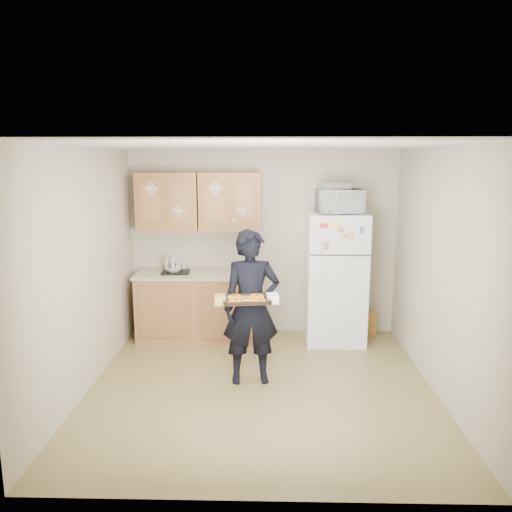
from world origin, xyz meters
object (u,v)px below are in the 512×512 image
(baking_tray, at_px, (246,300))
(microwave, at_px, (340,201))
(dish_rack, at_px, (176,268))
(person, at_px, (251,307))
(refrigerator, at_px, (335,278))

(baking_tray, height_order, microwave, microwave)
(baking_tray, relative_size, dish_rack, 1.30)
(person, relative_size, baking_tray, 3.55)
(baking_tray, distance_m, microwave, 2.07)
(refrigerator, xyz_separation_m, microwave, (0.02, -0.05, 1.00))
(person, distance_m, dish_rack, 1.67)
(microwave, distance_m, dish_rack, 2.29)
(refrigerator, height_order, baking_tray, refrigerator)
(microwave, bearing_deg, dish_rack, 166.83)
(refrigerator, bearing_deg, microwave, -66.91)
(baking_tray, relative_size, microwave, 0.85)
(refrigerator, bearing_deg, dish_rack, 179.17)
(microwave, height_order, dish_rack, microwave)
(person, distance_m, microwave, 1.92)
(person, xyz_separation_m, dish_rack, (-1.04, 1.30, 0.14))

